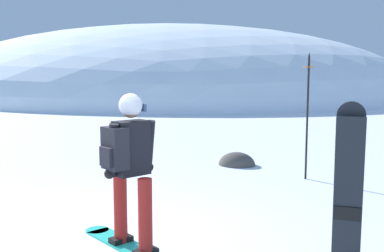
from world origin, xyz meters
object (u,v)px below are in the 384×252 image
at_px(rock_dark, 237,165).
at_px(spare_snowboard, 349,183).
at_px(snowboarder_main, 129,168).
at_px(piste_marker_near, 308,108).

bearing_deg(rock_dark, spare_snowboard, -64.49).
height_order(snowboarder_main, piste_marker_near, piste_marker_near).
bearing_deg(spare_snowboard, piste_marker_near, 100.66).
distance_m(piste_marker_near, rock_dark, 2.08).
relative_size(piste_marker_near, rock_dark, 2.98).
bearing_deg(spare_snowboard, snowboarder_main, -170.85).
xyz_separation_m(snowboarder_main, rock_dark, (0.10, 4.80, -0.92)).
relative_size(spare_snowboard, rock_dark, 2.19).
xyz_separation_m(spare_snowboard, rock_dark, (-2.12, 4.44, -0.84)).
height_order(spare_snowboard, piste_marker_near, piste_marker_near).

